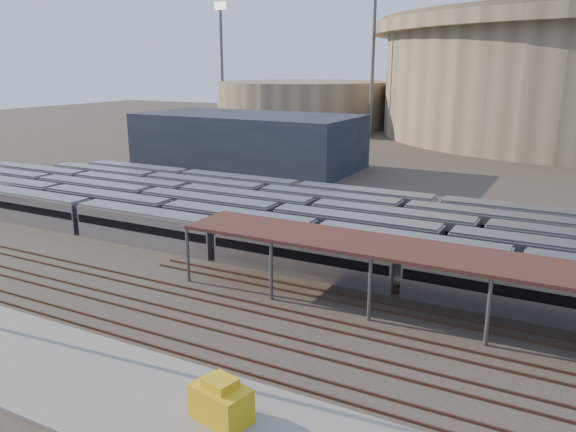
{
  "coord_description": "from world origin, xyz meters",
  "views": [
    {
      "loc": [
        22.13,
        -36.47,
        18.84
      ],
      "look_at": [
        -3.52,
        12.0,
        4.14
      ],
      "focal_mm": 35.0,
      "sensor_mm": 36.0,
      "label": 1
    }
  ],
  "objects": [
    {
      "name": "floodlight_0",
      "position": [
        -30.0,
        110.0,
        20.65
      ],
      "size": [
        4.0,
        1.0,
        38.4
      ],
      "color": "#535358",
      "rests_on": "ground"
    },
    {
      "name": "apron",
      "position": [
        -5.0,
        -15.0,
        0.1
      ],
      "size": [
        50.0,
        9.0,
        0.2
      ],
      "primitive_type": "cube",
      "color": "gray",
      "rests_on": "ground"
    },
    {
      "name": "floodlight_3",
      "position": [
        -10.0,
        160.0,
        20.65
      ],
      "size": [
        4.0,
        1.0,
        38.4
      ],
      "color": "#535358",
      "rests_on": "ground"
    },
    {
      "name": "secondary_arena",
      "position": [
        -60.0,
        130.0,
        7.0
      ],
      "size": [
        56.0,
        56.0,
        14.0
      ],
      "primitive_type": "cylinder",
      "color": "gray",
      "rests_on": "ground"
    },
    {
      "name": "yellow_equipment",
      "position": [
        6.47,
        -14.62,
        1.2
      ],
      "size": [
        3.54,
        2.62,
        2.0
      ],
      "primitive_type": "cube",
      "rotation": [
        0.0,
        0.0,
        -0.21
      ],
      "color": "gold",
      "rests_on": "apron"
    },
    {
      "name": "inspection_shed",
      "position": [
        22.0,
        4.0,
        4.98
      ],
      "size": [
        60.3,
        6.0,
        5.3
      ],
      "color": "#535358",
      "rests_on": "ground"
    },
    {
      "name": "service_building",
      "position": [
        -35.0,
        55.0,
        5.0
      ],
      "size": [
        42.0,
        20.0,
        10.0
      ],
      "primitive_type": "cube",
      "color": "#1E232D",
      "rests_on": "ground"
    },
    {
      "name": "floodlight_1",
      "position": [
        -85.0,
        120.0,
        20.65
      ],
      "size": [
        4.0,
        1.0,
        38.4
      ],
      "color": "#535358",
      "rests_on": "ground"
    },
    {
      "name": "ground",
      "position": [
        0.0,
        0.0,
        0.0
      ],
      "size": [
        420.0,
        420.0,
        0.0
      ],
      "primitive_type": "plane",
      "color": "#383026",
      "rests_on": "ground"
    },
    {
      "name": "subway_trains",
      "position": [
        1.56,
        18.5,
        1.8
      ],
      "size": [
        128.92,
        23.9,
        3.6
      ],
      "color": "#B9B8BD",
      "rests_on": "ground"
    },
    {
      "name": "empty_tracks",
      "position": [
        0.0,
        -5.0,
        0.09
      ],
      "size": [
        170.0,
        9.62,
        0.18
      ],
      "color": "#4C3323",
      "rests_on": "ground"
    }
  ]
}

